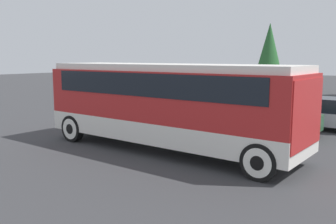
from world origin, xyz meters
name	(u,v)px	position (x,y,z in m)	size (l,w,h in m)	color
ground_plane	(168,150)	(0.00, 0.00, 0.00)	(120.00, 120.00, 0.00)	#38383A
tour_bus	(170,99)	(0.10, 0.00, 1.79)	(9.37, 2.60, 2.97)	silver
parked_car_near	(334,114)	(3.60, 7.39, 0.69)	(4.62, 1.93, 1.41)	#BCBCC1
parked_car_mid	(264,117)	(1.44, 4.79, 0.71)	(4.31, 1.83, 1.40)	#2D5638
tree_right	(269,47)	(-7.92, 27.68, 4.27)	(2.50, 2.50, 6.73)	brown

